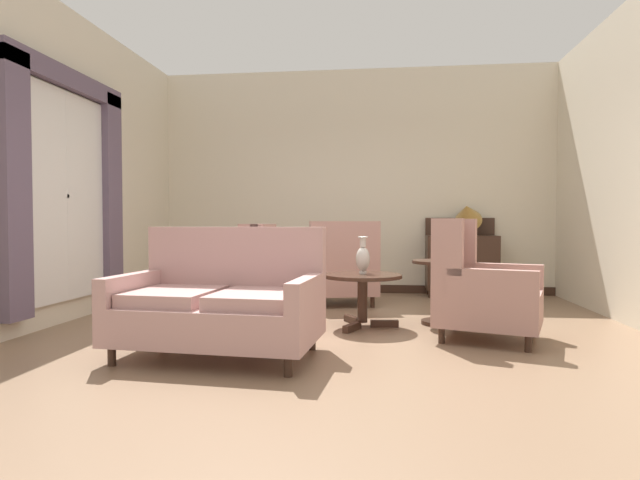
{
  "coord_description": "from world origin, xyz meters",
  "views": [
    {
      "loc": [
        0.4,
        -4.66,
        1.04
      ],
      "look_at": [
        -0.21,
        0.51,
        0.87
      ],
      "focal_mm": 28.99,
      "sensor_mm": 36.0,
      "label": 1
    }
  ],
  "objects_px": {
    "armchair_near_window": "(239,281)",
    "porcelain_vase": "(363,258)",
    "armchair_beside_settee": "(479,289)",
    "sideboard": "(461,262)",
    "coffee_table": "(363,285)",
    "armchair_foreground_right": "(342,270)",
    "side_table": "(439,285)",
    "settee": "(221,304)",
    "gramophone": "(467,216)"
  },
  "relations": [
    {
      "from": "porcelain_vase",
      "to": "armchair_beside_settee",
      "type": "bearing_deg",
      "value": -24.26
    },
    {
      "from": "armchair_foreground_right",
      "to": "sideboard",
      "type": "bearing_deg",
      "value": -163.51
    },
    {
      "from": "porcelain_vase",
      "to": "armchair_beside_settee",
      "type": "relative_size",
      "value": 0.35
    },
    {
      "from": "coffee_table",
      "to": "porcelain_vase",
      "type": "height_order",
      "value": "porcelain_vase"
    },
    {
      "from": "side_table",
      "to": "gramophone",
      "type": "xyz_separation_m",
      "value": [
        0.59,
        1.99,
        0.74
      ]
    },
    {
      "from": "armchair_foreground_right",
      "to": "settee",
      "type": "bearing_deg",
      "value": 60.43
    },
    {
      "from": "coffee_table",
      "to": "settee",
      "type": "distance_m",
      "value": 1.63
    },
    {
      "from": "porcelain_vase",
      "to": "side_table",
      "type": "relative_size",
      "value": 0.57
    },
    {
      "from": "coffee_table",
      "to": "armchair_near_window",
      "type": "height_order",
      "value": "armchair_near_window"
    },
    {
      "from": "armchair_beside_settee",
      "to": "sideboard",
      "type": "bearing_deg",
      "value": 13.84
    },
    {
      "from": "settee",
      "to": "armchair_foreground_right",
      "type": "height_order",
      "value": "armchair_foreground_right"
    },
    {
      "from": "armchair_beside_settee",
      "to": "settee",
      "type": "bearing_deg",
      "value": 130.23
    },
    {
      "from": "coffee_table",
      "to": "armchair_foreground_right",
      "type": "distance_m",
      "value": 1.42
    },
    {
      "from": "porcelain_vase",
      "to": "settee",
      "type": "bearing_deg",
      "value": -129.7
    },
    {
      "from": "settee",
      "to": "gramophone",
      "type": "relative_size",
      "value": 2.76
    },
    {
      "from": "settee",
      "to": "armchair_foreground_right",
      "type": "xyz_separation_m",
      "value": [
        0.75,
        2.61,
        0.04
      ]
    },
    {
      "from": "armchair_near_window",
      "to": "armchair_beside_settee",
      "type": "xyz_separation_m",
      "value": [
        2.36,
        -0.56,
        0.02
      ]
    },
    {
      "from": "sideboard",
      "to": "porcelain_vase",
      "type": "bearing_deg",
      "value": -120.04
    },
    {
      "from": "armchair_near_window",
      "to": "sideboard",
      "type": "bearing_deg",
      "value": 126.85
    },
    {
      "from": "sideboard",
      "to": "armchair_near_window",
      "type": "bearing_deg",
      "value": -140.3
    },
    {
      "from": "armchair_beside_settee",
      "to": "coffee_table",
      "type": "bearing_deg",
      "value": 87.57
    },
    {
      "from": "side_table",
      "to": "armchair_foreground_right",
      "type": "bearing_deg",
      "value": 133.64
    },
    {
      "from": "settee",
      "to": "coffee_table",
      "type": "bearing_deg",
      "value": 53.96
    },
    {
      "from": "armchair_foreground_right",
      "to": "gramophone",
      "type": "xyz_separation_m",
      "value": [
        1.68,
        0.85,
        0.7
      ]
    },
    {
      "from": "armchair_near_window",
      "to": "coffee_table",
      "type": "bearing_deg",
      "value": 80.83
    },
    {
      "from": "gramophone",
      "to": "armchair_foreground_right",
      "type": "bearing_deg",
      "value": -153.27
    },
    {
      "from": "armchair_beside_settee",
      "to": "gramophone",
      "type": "xyz_separation_m",
      "value": [
        0.31,
        2.65,
        0.69
      ]
    },
    {
      "from": "armchair_near_window",
      "to": "armchair_beside_settee",
      "type": "distance_m",
      "value": 2.43
    },
    {
      "from": "armchair_beside_settee",
      "to": "sideboard",
      "type": "xyz_separation_m",
      "value": [
        0.26,
        2.74,
        0.05
      ]
    },
    {
      "from": "armchair_beside_settee",
      "to": "sideboard",
      "type": "distance_m",
      "value": 2.76
    },
    {
      "from": "settee",
      "to": "armchair_near_window",
      "type": "bearing_deg",
      "value": 104.98
    },
    {
      "from": "armchair_near_window",
      "to": "sideboard",
      "type": "relative_size",
      "value": 0.93
    },
    {
      "from": "coffee_table",
      "to": "armchair_foreground_right",
      "type": "relative_size",
      "value": 0.74
    },
    {
      "from": "gramophone",
      "to": "armchair_near_window",
      "type": "bearing_deg",
      "value": -142.08
    },
    {
      "from": "porcelain_vase",
      "to": "armchair_near_window",
      "type": "bearing_deg",
      "value": 176.07
    },
    {
      "from": "porcelain_vase",
      "to": "gramophone",
      "type": "distance_m",
      "value": 2.61
    },
    {
      "from": "armchair_beside_settee",
      "to": "armchair_foreground_right",
      "type": "bearing_deg",
      "value": 56.43
    },
    {
      "from": "settee",
      "to": "side_table",
      "type": "distance_m",
      "value": 2.36
    },
    {
      "from": "porcelain_vase",
      "to": "gramophone",
      "type": "height_order",
      "value": "gramophone"
    },
    {
      "from": "side_table",
      "to": "sideboard",
      "type": "relative_size",
      "value": 0.59
    },
    {
      "from": "coffee_table",
      "to": "armchair_beside_settee",
      "type": "height_order",
      "value": "armchair_beside_settee"
    },
    {
      "from": "armchair_beside_settee",
      "to": "side_table",
      "type": "relative_size",
      "value": 1.64
    },
    {
      "from": "armchair_near_window",
      "to": "settee",
      "type": "bearing_deg",
      "value": 7.25
    },
    {
      "from": "sideboard",
      "to": "armchair_beside_settee",
      "type": "bearing_deg",
      "value": -95.43
    },
    {
      "from": "armchair_foreground_right",
      "to": "side_table",
      "type": "bearing_deg",
      "value": 120.12
    },
    {
      "from": "sideboard",
      "to": "gramophone",
      "type": "relative_size",
      "value": 1.92
    },
    {
      "from": "settee",
      "to": "armchair_beside_settee",
      "type": "height_order",
      "value": "armchair_beside_settee"
    },
    {
      "from": "coffee_table",
      "to": "armchair_beside_settee",
      "type": "relative_size",
      "value": 0.73
    },
    {
      "from": "armchair_beside_settee",
      "to": "sideboard",
      "type": "height_order",
      "value": "sideboard"
    },
    {
      "from": "armchair_near_window",
      "to": "porcelain_vase",
      "type": "bearing_deg",
      "value": 83.21
    }
  ]
}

